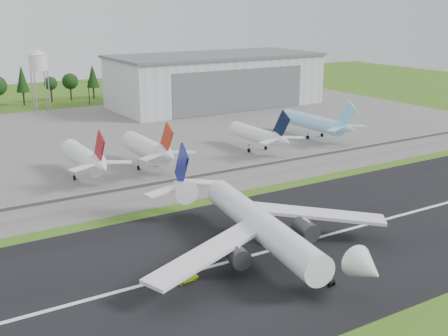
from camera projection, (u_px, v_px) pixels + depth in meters
ground at (318, 265)px, 107.41m from camera, size 600.00×600.00×0.00m
runway at (286, 247)px, 115.59m from camera, size 320.00×60.00×0.10m
runway_centerline at (286, 246)px, 115.57m from camera, size 220.00×1.00×0.02m
apron at (102, 141)px, 205.69m from camera, size 320.00×150.00×0.10m
blast_fence at (184, 182)px, 151.95m from camera, size 240.00×0.61×3.50m
hangar_east at (215, 80)px, 276.61m from camera, size 102.00×47.00×25.20m
water_tower at (38, 60)px, 249.60m from camera, size 8.40×8.40×29.40m
utility_poles at (45, 109)px, 271.22m from camera, size 230.00×3.00×12.00m
treeline at (38, 104)px, 283.51m from camera, size 320.00×16.00×22.00m
main_airliner at (262, 232)px, 110.67m from camera, size 56.56×59.15×18.17m
ground_vehicle at (186, 277)px, 100.87m from camera, size 5.01×2.69×1.34m
parked_jet_red_a at (87, 159)px, 158.47m from camera, size 7.36×31.29×16.74m
parked_jet_red_b at (150, 149)px, 168.28m from camera, size 7.36×31.29×16.85m
parked_jet_navy at (260, 135)px, 188.54m from camera, size 7.36×31.29×16.34m
parked_jet_skyblue at (318, 123)px, 207.53m from camera, size 7.36×37.29×16.55m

